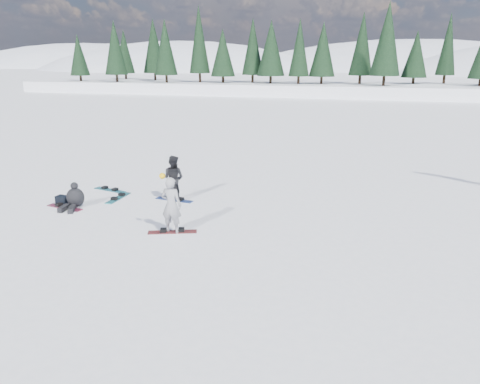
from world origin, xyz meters
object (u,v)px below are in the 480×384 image
at_px(snowboarder_woman, 171,205).
at_px(snowboard_loose_a, 118,198).
at_px(snowboarder_man, 173,178).
at_px(snowboard_loose_c, 110,190).
at_px(snowboard_loose_b, 65,207).
at_px(gear_bag, 63,200).
at_px(seated_rider, 74,198).

height_order(snowboarder_woman, snowboard_loose_a, snowboarder_woman).
height_order(snowboarder_woman, snowboarder_man, snowboarder_woman).
distance_m(snowboarder_woman, snowboard_loose_c, 5.75).
bearing_deg(snowboard_loose_b, gear_bag, 142.65).
bearing_deg(snowboarder_man, snowboard_loose_c, -4.40).
xyz_separation_m(snowboard_loose_c, snowboard_loose_a, (0.89, -0.91, 0.00)).
relative_size(snowboarder_woman, seated_rider, 1.65).
relative_size(snowboard_loose_c, snowboard_loose_a, 1.00).
bearing_deg(snowboard_loose_a, snowboarder_man, -80.49).
relative_size(snowboard_loose_b, snowboard_loose_c, 1.00).
distance_m(snowboarder_man, snowboard_loose_b, 4.02).
bearing_deg(snowboard_loose_a, gear_bag, 124.95).
relative_size(snowboard_loose_b, snowboard_loose_a, 1.00).
height_order(seated_rider, gear_bag, seated_rider).
relative_size(snowboarder_woman, snowboard_loose_c, 1.27).
bearing_deg(gear_bag, seated_rider, -20.31).
xyz_separation_m(snowboarder_woman, snowboarder_man, (-1.28, 3.13, -0.03)).
bearing_deg(snowboard_loose_b, seated_rider, 37.46).
bearing_deg(seated_rider, snowboard_loose_a, 41.80).
xyz_separation_m(seated_rider, gear_bag, (-0.70, 0.26, -0.20)).
bearing_deg(snowboard_loose_c, gear_bag, -95.91).
xyz_separation_m(snowboarder_woman, snowboard_loose_c, (-4.34, 3.68, -0.88)).
height_order(snowboarder_man, snowboard_loose_c, snowboarder_man).
bearing_deg(snowboarder_woman, snowboard_loose_c, -40.11).
bearing_deg(snowboard_loose_c, snowboard_loose_a, -31.72).
bearing_deg(snowboarder_woman, snowboard_loose_b, -14.23).
xyz_separation_m(snowboard_loose_b, snowboard_loose_c, (0.37, 2.47, 0.00)).
relative_size(gear_bag, snowboard_loose_a, 0.30).
distance_m(seated_rider, snowboard_loose_c, 2.33).
bearing_deg(snowboarder_man, snowboarder_woman, 118.08).
bearing_deg(snowboarder_woman, snowboard_loose_a, -38.59).
height_order(seated_rider, snowboard_loose_a, seated_rider).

